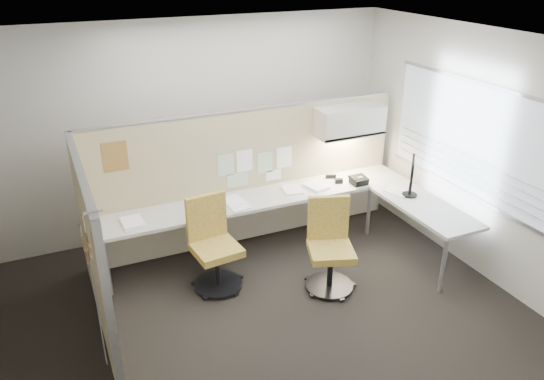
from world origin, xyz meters
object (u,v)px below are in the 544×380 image
chair_right (330,248)px  phone (358,180)px  monitor (412,175)px  chair_left (213,246)px  desk (290,206)px

chair_right → phone: bearing=62.8°
chair_right → monitor: bearing=33.3°
chair_left → monitor: monitor is taller
desk → phone: 1.00m
chair_right → phone: (0.94, 0.91, 0.30)m
monitor → desk: bearing=106.3°
monitor → phone: monitor is taller
chair_left → chair_right: (1.18, -0.56, -0.01)m
chair_right → phone: size_ratio=4.85×
desk → monitor: bearing=-23.1°
desk → phone: (0.98, -0.02, 0.18)m
desk → chair_left: 1.21m
chair_left → monitor: size_ratio=2.21×
monitor → phone: size_ratio=2.23×
monitor → chair_left: bearing=124.6°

